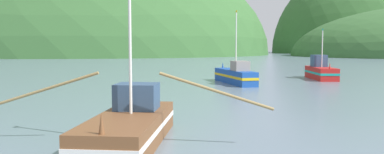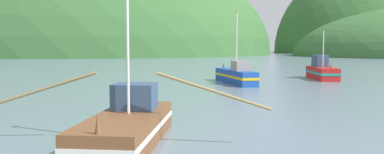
% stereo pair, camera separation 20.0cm
% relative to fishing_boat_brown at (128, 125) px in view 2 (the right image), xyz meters
% --- Properties ---
extents(hill_far_right, '(188.53, 150.82, 107.32)m').
position_rel_fishing_boat_brown_xyz_m(hill_far_right, '(-77.10, 167.34, -0.74)').
color(hill_far_right, '#386633').
rests_on(hill_far_right, ground).
extents(hill_far_left, '(93.27, 74.62, 98.80)m').
position_rel_fishing_boat_brown_xyz_m(hill_far_left, '(68.91, 211.53, -0.74)').
color(hill_far_left, '#386633').
rests_on(hill_far_left, ground).
extents(fishing_boat_brown, '(11.55, 7.63, 6.32)m').
position_rel_fishing_boat_brown_xyz_m(fishing_boat_brown, '(0.00, 0.00, 0.00)').
color(fishing_boat_brown, brown).
rests_on(fishing_boat_brown, ground).
extents(fishing_boat_red, '(2.70, 7.28, 6.01)m').
position_rel_fishing_boat_brown_xyz_m(fishing_boat_red, '(13.99, 32.28, 0.21)').
color(fishing_boat_red, red).
rests_on(fishing_boat_red, ground).
extents(fishing_boat_blue, '(4.80, 8.72, 7.66)m').
position_rel_fishing_boat_brown_xyz_m(fishing_boat_blue, '(3.86, 25.53, 0.12)').
color(fishing_boat_blue, '#19479E').
rests_on(fishing_boat_blue, ground).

